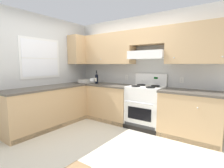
{
  "coord_description": "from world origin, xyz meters",
  "views": [
    {
      "loc": [
        2.11,
        -2.2,
        1.41
      ],
      "look_at": [
        0.05,
        0.7,
        1.0
      ],
      "focal_mm": 27.28,
      "sensor_mm": 36.0,
      "label": 1
    }
  ],
  "objects_px": {
    "wine_bottle": "(97,78)",
    "paper_towel_roll": "(93,81)",
    "stove": "(145,106)",
    "bowl": "(85,82)"
  },
  "relations": [
    {
      "from": "stove",
      "to": "bowl",
      "type": "xyz_separation_m",
      "value": [
        -1.75,
        -0.08,
        0.46
      ]
    },
    {
      "from": "wine_bottle",
      "to": "paper_towel_roll",
      "type": "bearing_deg",
      "value": 173.99
    },
    {
      "from": "paper_towel_roll",
      "to": "stove",
      "type": "bearing_deg",
      "value": 1.27
    },
    {
      "from": "stove",
      "to": "wine_bottle",
      "type": "distance_m",
      "value": 1.48
    },
    {
      "from": "bowl",
      "to": "paper_towel_roll",
      "type": "relative_size",
      "value": 2.22
    },
    {
      "from": "bowl",
      "to": "wine_bottle",
      "type": "bearing_deg",
      "value": 4.95
    },
    {
      "from": "wine_bottle",
      "to": "bowl",
      "type": "height_order",
      "value": "wine_bottle"
    },
    {
      "from": "wine_bottle",
      "to": "stove",
      "type": "bearing_deg",
      "value": 1.98
    },
    {
      "from": "stove",
      "to": "bowl",
      "type": "height_order",
      "value": "stove"
    },
    {
      "from": "stove",
      "to": "paper_towel_roll",
      "type": "height_order",
      "value": "stove"
    }
  ]
}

